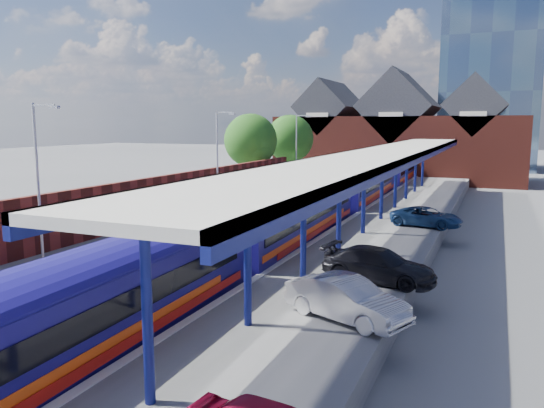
{
  "coord_description": "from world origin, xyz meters",
  "views": [
    {
      "loc": [
        11.77,
        -11.01,
        7.12
      ],
      "look_at": [
        0.11,
        16.37,
        2.6
      ],
      "focal_mm": 35.0,
      "sensor_mm": 36.0,
      "label": 1
    }
  ],
  "objects": [
    {
      "name": "parked_car_blue",
      "position": [
        8.04,
        21.45,
        1.58
      ],
      "size": [
        4.44,
        2.63,
        1.16
      ],
      "primitive_type": "imported",
      "rotation": [
        0.0,
        0.0,
        1.39
      ],
      "color": "navy",
      "rests_on": "right_platform"
    },
    {
      "name": "lamp_post_d",
      "position": [
        -6.36,
        38.0,
        4.99
      ],
      "size": [
        1.48,
        0.18,
        7.0
      ],
      "color": "#A5A8AA",
      "rests_on": "left_platform"
    },
    {
      "name": "station_building",
      "position": [
        0.0,
        58.0,
        5.45
      ],
      "size": [
        30.0,
        12.12,
        13.78
      ],
      "color": "maroon",
      "rests_on": "ground"
    },
    {
      "name": "left_platform",
      "position": [
        -5.5,
        20.0,
        0.5
      ],
      "size": [
        5.0,
        76.0,
        1.0
      ],
      "primitive_type": "cube",
      "color": "#565659",
      "rests_on": "ground"
    },
    {
      "name": "platform_sign",
      "position": [
        -5.0,
        24.0,
        2.69
      ],
      "size": [
        0.55,
        0.08,
        2.5
      ],
      "color": "#A5A8AA",
      "rests_on": "left_platform"
    },
    {
      "name": "lamp_post_c",
      "position": [
        -6.36,
        22.0,
        4.99
      ],
      "size": [
        1.48,
        0.18,
        7.0
      ],
      "color": "#A5A8AA",
      "rests_on": "left_platform"
    },
    {
      "name": "tree_far",
      "position": [
        -9.35,
        43.91,
        5.35
      ],
      "size": [
        5.2,
        5.2,
        8.1
      ],
      "color": "#382314",
      "rests_on": "ground"
    },
    {
      "name": "parked_car_silver",
      "position": [
        7.67,
        4.6,
        1.67
      ],
      "size": [
        4.33,
        2.87,
        1.35
      ],
      "primitive_type": "imported",
      "rotation": [
        0.0,
        0.0,
        1.18
      ],
      "color": "silver",
      "rests_on": "right_platform"
    },
    {
      "name": "brick_wall",
      "position": [
        -8.1,
        13.54,
        2.45
      ],
      "size": [
        0.35,
        50.0,
        3.86
      ],
      "color": "maroon",
      "rests_on": "left_platform"
    },
    {
      "name": "coping_right",
      "position": [
        3.15,
        20.0,
        1.02
      ],
      "size": [
        0.3,
        76.0,
        0.05
      ],
      "primitive_type": "cube",
      "color": "silver",
      "rests_on": "right_platform"
    },
    {
      "name": "glass_tower",
      "position": [
        10.0,
        80.0,
        20.2
      ],
      "size": [
        14.2,
        14.2,
        40.3
      ],
      "color": "slate",
      "rests_on": "ground"
    },
    {
      "name": "right_platform",
      "position": [
        6.0,
        20.0,
        0.5
      ],
      "size": [
        6.0,
        76.0,
        1.0
      ],
      "primitive_type": "cube",
      "color": "#565659",
      "rests_on": "ground"
    },
    {
      "name": "ballast_bed",
      "position": [
        0.0,
        20.0,
        0.03
      ],
      "size": [
        6.0,
        76.0,
        0.06
      ],
      "primitive_type": "cube",
      "color": "#473D33",
      "rests_on": "ground"
    },
    {
      "name": "lamp_post_b",
      "position": [
        -6.36,
        6.0,
        4.99
      ],
      "size": [
        1.48,
        0.18,
        7.0
      ],
      "color": "#A5A8AA",
      "rests_on": "left_platform"
    },
    {
      "name": "canopy",
      "position": [
        5.48,
        21.95,
        5.25
      ],
      "size": [
        4.5,
        52.0,
        4.48
      ],
      "color": "#0E1456",
      "rests_on": "right_platform"
    },
    {
      "name": "yellow_line",
      "position": [
        -3.75,
        20.0,
        1.01
      ],
      "size": [
        0.14,
        76.0,
        0.01
      ],
      "primitive_type": "cube",
      "color": "yellow",
      "rests_on": "left_platform"
    },
    {
      "name": "rails",
      "position": [
        0.0,
        20.0,
        0.12
      ],
      "size": [
        4.51,
        76.0,
        0.14
      ],
      "color": "slate",
      "rests_on": "ground"
    },
    {
      "name": "train",
      "position": [
        1.49,
        24.13,
        2.12
      ],
      "size": [
        3.18,
        65.96,
        3.45
      ],
      "color": "#140E62",
      "rests_on": "ground"
    },
    {
      "name": "tree_near",
      "position": [
        -10.35,
        35.91,
        5.35
      ],
      "size": [
        5.2,
        5.2,
        8.1
      ],
      "color": "#382314",
      "rests_on": "ground"
    },
    {
      "name": "parked_car_dark",
      "position": [
        7.73,
        9.14,
        1.65
      ],
      "size": [
        4.75,
        2.59,
        1.31
      ],
      "primitive_type": "imported",
      "rotation": [
        0.0,
        0.0,
        1.39
      ],
      "color": "black",
      "rests_on": "right_platform"
    },
    {
      "name": "coping_left",
      "position": [
        -3.15,
        20.0,
        1.02
      ],
      "size": [
        0.3,
        76.0,
        0.05
      ],
      "primitive_type": "cube",
      "color": "silver",
      "rests_on": "left_platform"
    },
    {
      "name": "ground",
      "position": [
        0.0,
        30.0,
        0.0
      ],
      "size": [
        240.0,
        240.0,
        0.0
      ],
      "primitive_type": "plane",
      "color": "#5B5B5E",
      "rests_on": "ground"
    }
  ]
}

